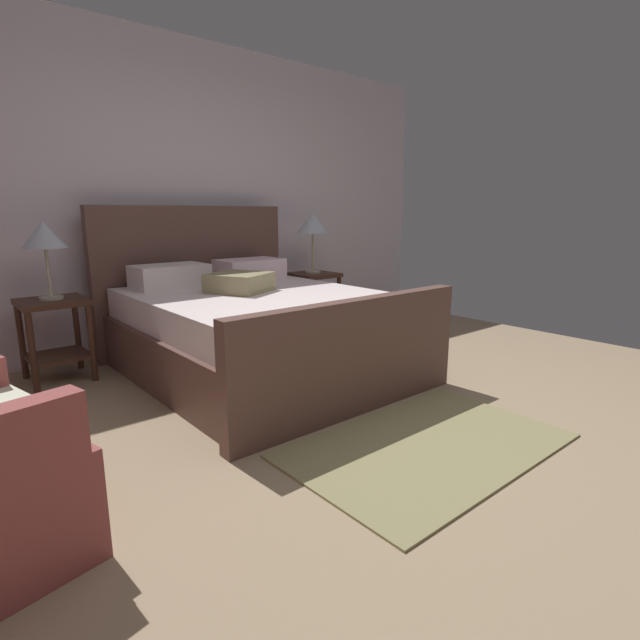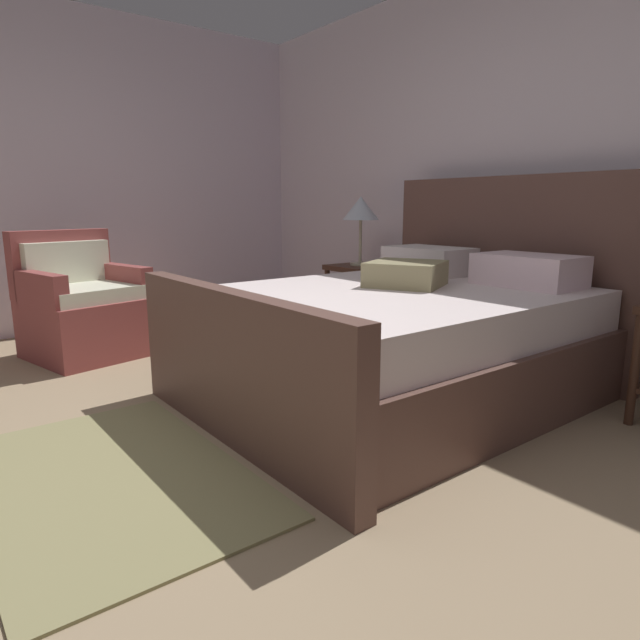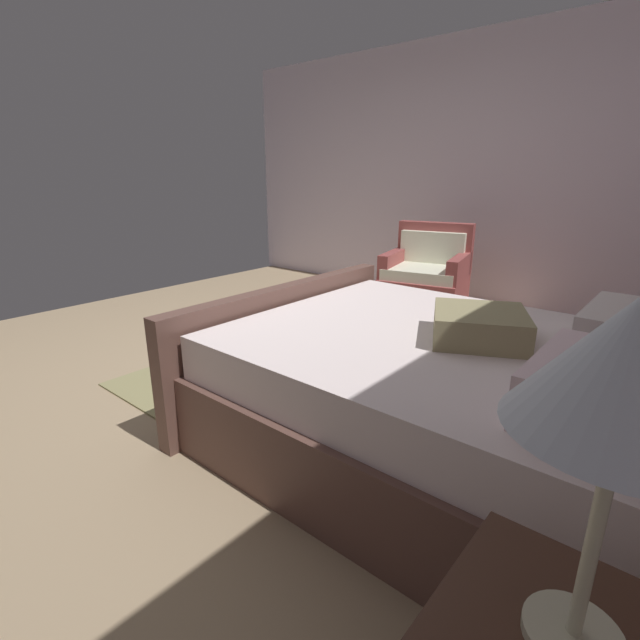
# 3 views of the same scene
# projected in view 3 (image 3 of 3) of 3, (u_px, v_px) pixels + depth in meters

# --- Properties ---
(ground_plane) EXTENTS (5.91, 5.42, 0.02)m
(ground_plane) POSITION_uv_depth(u_px,v_px,m) (239.00, 375.00, 3.25)
(ground_plane) COLOR #9E8666
(wall_side_left) EXTENTS (0.12, 5.54, 2.69)m
(wall_side_left) POSITION_uv_depth(u_px,v_px,m) (445.00, 174.00, 5.04)
(wall_side_left) COLOR silver
(wall_side_left) RESTS_ON ground
(bed) EXTENTS (1.78, 2.15, 1.26)m
(bed) POSITION_uv_depth(u_px,v_px,m) (450.00, 392.00, 2.20)
(bed) COLOR brown
(bed) RESTS_ON ground
(table_lamp_right) EXTENTS (0.32, 0.32, 0.61)m
(table_lamp_right) POSITION_uv_depth(u_px,v_px,m) (631.00, 373.00, 0.63)
(table_lamp_right) COLOR #B7B293
(table_lamp_right) RESTS_ON nightstand_right
(armchair) EXTENTS (0.87, 0.86, 0.90)m
(armchair) POSITION_uv_depth(u_px,v_px,m) (425.00, 283.00, 4.41)
(armchair) COLOR brown
(armchair) RESTS_ON ground
(area_rug) EXTENTS (1.48, 0.94, 0.01)m
(area_rug) POSITION_uv_depth(u_px,v_px,m) (231.00, 369.00, 3.32)
(area_rug) COLOR #8E8659
(area_rug) RESTS_ON ground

